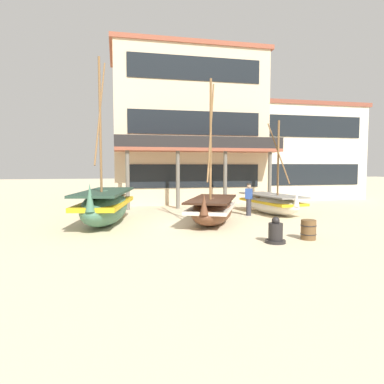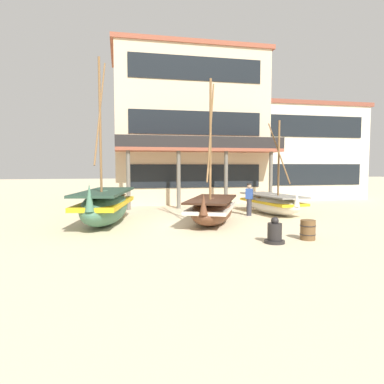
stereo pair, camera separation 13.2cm
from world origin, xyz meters
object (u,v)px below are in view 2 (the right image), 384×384
(fishing_boat_near_left, at_px, (272,203))
(fisherman_by_hull, at_px, (249,200))
(harbor_building_main, at_px, (187,129))
(wooden_barrel, at_px, (308,230))
(capstan_winch, at_px, (275,233))
(harbor_building_annex, at_px, (291,152))
(fishing_boat_far_right, at_px, (212,209))
(fishing_boat_centre_large, at_px, (105,206))

(fishing_boat_near_left, relative_size, fisherman_by_hull, 2.94)
(harbor_building_main, bearing_deg, wooden_barrel, -84.62)
(capstan_winch, bearing_deg, harbor_building_annex, 60.72)
(fishing_boat_far_right, distance_m, wooden_barrel, 4.67)
(capstan_winch, bearing_deg, fisherman_by_hull, 76.25)
(capstan_winch, xyz_separation_m, wooden_barrel, (1.38, 0.25, 0.01))
(capstan_winch, bearing_deg, fishing_boat_near_left, 65.70)
(capstan_winch, bearing_deg, fishing_boat_centre_large, 138.35)
(capstan_winch, distance_m, harbor_building_annex, 18.09)
(fishing_boat_near_left, distance_m, fisherman_by_hull, 1.53)
(wooden_barrel, height_order, harbor_building_main, harbor_building_main)
(fishing_boat_near_left, distance_m, fishing_boat_far_right, 4.71)
(fishing_boat_near_left, relative_size, capstan_winch, 5.56)
(fishing_boat_centre_large, relative_size, wooden_barrel, 10.22)
(capstan_winch, xyz_separation_m, harbor_building_annex, (8.69, 15.50, 3.39))
(wooden_barrel, relative_size, harbor_building_annex, 0.06)
(fisherman_by_hull, distance_m, harbor_building_annex, 11.99)
(harbor_building_annex, bearing_deg, harbor_building_main, -178.03)
(wooden_barrel, bearing_deg, fishing_boat_far_right, 121.01)
(fishing_boat_centre_large, relative_size, capstan_winch, 8.02)
(fishing_boat_centre_large, bearing_deg, harbor_building_main, 60.67)
(fisherman_by_hull, distance_m, wooden_barrel, 6.09)
(fishing_boat_near_left, height_order, harbor_building_main, harbor_building_main)
(fishing_boat_near_left, relative_size, fishing_boat_far_right, 0.79)
(capstan_winch, bearing_deg, harbor_building_main, 90.11)
(fishing_boat_centre_large, height_order, harbor_building_main, harbor_building_main)
(fishing_boat_near_left, xyz_separation_m, fishing_boat_centre_large, (-8.73, -1.59, 0.24))
(fishing_boat_near_left, height_order, capstan_winch, fishing_boat_near_left)
(fishing_boat_near_left, height_order, harbor_building_annex, harbor_building_annex)
(harbor_building_main, xyz_separation_m, harbor_building_annex, (8.72, 0.30, -1.69))
(fisherman_by_hull, relative_size, capstan_winch, 1.89)
(fishing_boat_far_right, xyz_separation_m, harbor_building_annex, (9.72, 11.26, 3.08))
(fishing_boat_far_right, height_order, harbor_building_main, harbor_building_main)
(fishing_boat_far_right, distance_m, harbor_building_annex, 15.18)
(fisherman_by_hull, bearing_deg, fishing_boat_far_right, -141.08)
(capstan_winch, height_order, wooden_barrel, capstan_winch)
(fishing_boat_near_left, distance_m, harbor_building_main, 10.26)
(fishing_boat_far_right, bearing_deg, harbor_building_annex, 49.20)
(fishing_boat_centre_large, xyz_separation_m, fisherman_by_hull, (7.26, 1.24, -0.00))
(fisherman_by_hull, distance_m, harbor_building_main, 10.12)
(capstan_winch, relative_size, harbor_building_main, 0.08)
(fishing_boat_centre_large, relative_size, fishing_boat_far_right, 1.14)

